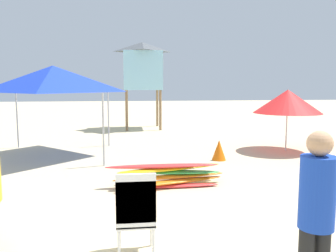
{
  "coord_description": "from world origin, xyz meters",
  "views": [
    {
      "loc": [
        -0.21,
        -4.21,
        2.16
      ],
      "look_at": [
        0.73,
        3.41,
        1.24
      ],
      "focal_mm": 37.59,
      "sensor_mm": 36.0,
      "label": 1
    }
  ],
  "objects": [
    {
      "name": "surfboard_pile",
      "position": [
        0.69,
        3.0,
        0.25
      ],
      "size": [
        2.59,
        1.03,
        0.48
      ],
      "color": "red",
      "rests_on": "ground"
    },
    {
      "name": "lifeguard_near_center",
      "position": [
        1.51,
        -1.31,
        1.01
      ],
      "size": [
        0.32,
        0.32,
        1.75
      ],
      "color": "black",
      "rests_on": "ground"
    },
    {
      "name": "lifeguard_tower",
      "position": [
        0.66,
        12.84,
        3.01
      ],
      "size": [
        1.98,
        1.98,
        4.13
      ],
      "color": "olive",
      "rests_on": "ground"
    },
    {
      "name": "beach_umbrella_left",
      "position": [
        4.96,
        6.47,
        1.6
      ],
      "size": [
        2.15,
        2.15,
        1.98
      ],
      "color": "beige",
      "rests_on": "ground"
    },
    {
      "name": "stacked_plastic_chairs",
      "position": [
        -0.1,
        -0.03,
        0.65
      ],
      "size": [
        0.48,
        0.48,
        1.11
      ],
      "color": "white",
      "rests_on": "ground"
    },
    {
      "name": "traffic_cone_near",
      "position": [
        2.43,
        5.37,
        0.29
      ],
      "size": [
        0.4,
        0.4,
        0.58
      ],
      "primitive_type": "cone",
      "color": "orange",
      "rests_on": "ground"
    },
    {
      "name": "popup_canopy",
      "position": [
        -2.3,
        6.59,
        2.31
      ],
      "size": [
        3.09,
        3.09,
        2.7
      ],
      "color": "#B2B2B7",
      "rests_on": "ground"
    }
  ]
}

